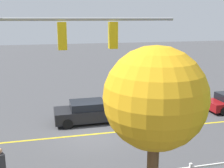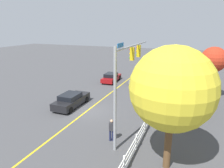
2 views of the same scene
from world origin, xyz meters
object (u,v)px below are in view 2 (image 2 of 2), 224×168
Objects in this scene: car_0 at (111,77)px; tree_1 at (198,74)px; pedestrian at (112,129)px; tree_0 at (172,89)px; tree_3 at (214,60)px; car_1 at (139,79)px; tree_2 at (182,71)px; car_2 at (71,100)px.

tree_1 is (7.45, 11.86, 3.17)m from car_0.
tree_0 is at bearing -135.76° from pedestrian.
tree_3 is (-14.16, 2.84, -0.38)m from tree_0.
pedestrian is at bearing -160.17° from car_0.
tree_0 is (1.52, 4.17, 3.98)m from pedestrian.
car_0 is at bearing -148.35° from tree_0.
pedestrian is 14.90m from tree_3.
car_1 is 0.72× the size of tree_2.
car_1 is at bearing -112.71° from tree_3.
car_0 is at bearing -122.15° from tree_1.
car_2 is 0.80× the size of tree_3.
tree_0 reaches higher than car_1.
pedestrian is 7.39m from tree_2.
tree_1 is (-3.38, 11.96, 3.11)m from car_2.
car_0 is at bearing -76.29° from car_1.
car_2 is at bearing -74.21° from tree_1.
tree_0 is 1.20× the size of tree_2.
car_1 is 11.93m from tree_1.
tree_0 is 1.22× the size of tree_3.
car_2 is at bearing -120.38° from tree_0.
tree_3 is at bearing -54.71° from pedestrian.
car_2 is (10.83, -0.10, 0.06)m from car_0.
tree_1 reaches higher than pedestrian.
tree_2 is (-0.13, 10.66, 3.91)m from car_2.
tree_2 is at bearing 29.02° from car_1.
car_0 is at bearing -135.38° from tree_2.
car_1 is 10.80m from tree_3.
car_2 is 0.79× the size of tree_2.
tree_2 is at bearing -66.90° from pedestrian.
car_2 reaches higher than car_0.
tree_1 is at bearing -18.08° from tree_3.
tree_2 reaches higher than car_0.
car_0 is 16.78m from pedestrian.
car_1 is 0.91× the size of car_2.
pedestrian is 0.28× the size of tree_2.
pedestrian is 0.28× the size of tree_3.
car_1 is at bearing -19.93° from car_2.
tree_0 reaches higher than car_2.
car_1 is at bearing -17.87° from pedestrian.
car_0 is 10.84m from car_2.
pedestrian is at bearing 7.81° from car_1.
car_0 is 15.55m from tree_2.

